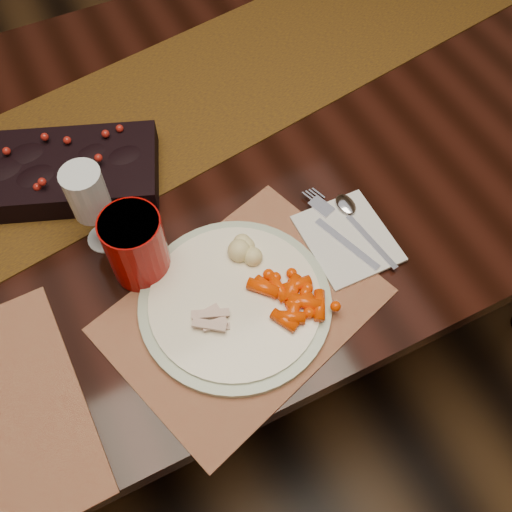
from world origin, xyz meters
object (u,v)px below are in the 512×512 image
dining_table (208,256)px  red_cup (136,246)px  napkin (348,238)px  centerpiece (61,169)px  baby_carrots (285,298)px  placemat_main (243,310)px  dinner_plate (235,302)px  turkey_shreds (216,316)px  mashed_potatoes (236,249)px  wine_glass (93,209)px

dining_table → red_cup: (-0.17, -0.19, 0.44)m
napkin → red_cup: (-0.33, 0.10, 0.06)m
centerpiece → baby_carrots: bearing=-59.1°
placemat_main → dinner_plate: size_ratio=1.33×
turkey_shreds → red_cup: 0.16m
mashed_potatoes → turkey_shreds: 0.11m
dinner_plate → centerpiece: bearing=115.0°
baby_carrots → napkin: bearing=22.3°
baby_carrots → dinner_plate: bearing=152.3°
centerpiece → dinner_plate: bearing=-65.0°
napkin → red_cup: bearing=164.0°
turkey_shreds → wine_glass: (-0.10, 0.23, 0.06)m
placemat_main → napkin: size_ratio=2.54×
dining_table → turkey_shreds: bearing=-107.1°
dining_table → turkey_shreds: (-0.10, -0.34, 0.40)m
centerpiece → placemat_main: (0.17, -0.37, -0.03)m
baby_carrots → wine_glass: bearing=130.7°
placemat_main → red_cup: red_cup is taller
dinner_plate → mashed_potatoes: bearing=63.5°
baby_carrots → wine_glass: 0.33m
dinner_plate → baby_carrots: 0.08m
baby_carrots → napkin: size_ratio=0.62×
dining_table → red_cup: 0.51m
placemat_main → wine_glass: 0.28m
red_cup → wine_glass: (-0.04, 0.08, 0.02)m
centerpiece → mashed_potatoes: bearing=-54.9°
centerpiece → dinner_plate: 0.40m
mashed_potatoes → napkin: 0.19m
baby_carrots → red_cup: bearing=137.0°
red_cup → turkey_shreds: bearing=-64.6°
centerpiece → red_cup: 0.24m
wine_glass → red_cup: bearing=-66.1°
dinner_plate → placemat_main: bearing=-63.7°
dining_table → baby_carrots: 0.54m
mashed_potatoes → red_cup: red_cup is taller
dining_table → mashed_potatoes: 0.49m
placemat_main → turkey_shreds: size_ratio=6.44×
mashed_potatoes → turkey_shreds: bearing=-130.6°
turkey_shreds → wine_glass: bearing=114.8°
turkey_shreds → napkin: bearing=9.1°
wine_glass → placemat_main: bearing=-56.2°
napkin → baby_carrots: bearing=-156.6°
centerpiece → dining_table: bearing=-9.0°
dining_table → centerpiece: (-0.23, 0.04, 0.41)m
placemat_main → dining_table: bearing=62.5°
dining_table → napkin: bearing=-62.1°
dinner_plate → turkey_shreds: size_ratio=4.83×
dinner_plate → mashed_potatoes: size_ratio=3.99×
centerpiece → napkin: size_ratio=2.09×
dinner_plate → red_cup: (-0.11, 0.13, 0.06)m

